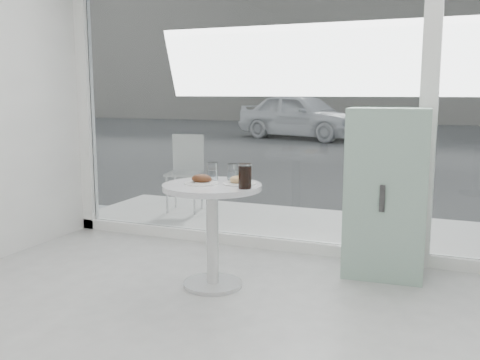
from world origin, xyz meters
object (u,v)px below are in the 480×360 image
at_px(plate_donut, 240,181).
at_px(water_tumbler_a, 213,172).
at_px(mint_cabinet, 386,193).
at_px(cola_glass, 245,177).
at_px(plate_fritter, 202,180).
at_px(water_tumbler_b, 232,173).
at_px(main_table, 212,214).
at_px(patio_chair, 186,167).
at_px(car_white, 302,116).

height_order(plate_donut, water_tumbler_a, water_tumbler_a).
height_order(mint_cabinet, plate_donut, mint_cabinet).
relative_size(water_tumbler_a, cola_glass, 0.77).
distance_m(mint_cabinet, plate_donut, 1.16).
relative_size(plate_fritter, plate_donut, 1.02).
bearing_deg(plate_donut, water_tumbler_b, 128.34).
bearing_deg(main_table, plate_donut, 22.84).
bearing_deg(water_tumbler_b, patio_chair, 126.60).
bearing_deg(plate_donut, plate_fritter, -159.14).
distance_m(patio_chair, plate_fritter, 2.45).
xyz_separation_m(main_table, plate_donut, (0.18, 0.08, 0.24)).
height_order(main_table, patio_chair, patio_chair).
height_order(patio_chair, water_tumbler_a, patio_chair).
xyz_separation_m(main_table, plate_fritter, (-0.07, -0.02, 0.25)).
xyz_separation_m(mint_cabinet, plate_fritter, (-1.21, -0.75, 0.14)).
bearing_deg(car_white, cola_glass, -146.61).
relative_size(main_table, cola_glass, 4.46).
relative_size(plate_donut, water_tumbler_b, 1.97).
height_order(mint_cabinet, water_tumbler_a, mint_cabinet).
relative_size(water_tumbler_a, water_tumbler_b, 1.08).
xyz_separation_m(plate_fritter, plate_donut, (0.25, 0.10, -0.01)).
xyz_separation_m(main_table, water_tumbler_b, (0.06, 0.23, 0.27)).
bearing_deg(cola_glass, plate_donut, 123.84).
distance_m(plate_fritter, water_tumbler_b, 0.29).
height_order(main_table, car_white, car_white).
relative_size(plate_fritter, cola_glass, 1.44).
xyz_separation_m(car_white, cola_glass, (3.16, -12.80, 0.14)).
xyz_separation_m(patio_chair, plate_donut, (1.49, -2.00, 0.24)).
relative_size(mint_cabinet, car_white, 0.31).
height_order(water_tumbler_a, cola_glass, cola_glass).
bearing_deg(patio_chair, mint_cabinet, -40.34).
xyz_separation_m(main_table, mint_cabinet, (1.14, 0.73, 0.10)).
height_order(patio_chair, car_white, car_white).
height_order(patio_chair, plate_donut, patio_chair).
bearing_deg(water_tumbler_b, main_table, -104.46).
relative_size(car_white, plate_donut, 17.23).
bearing_deg(water_tumbler_a, plate_fritter, -88.10).
bearing_deg(plate_fritter, main_table, 15.47).
height_order(water_tumbler_b, cola_glass, cola_glass).
distance_m(main_table, water_tumbler_b, 0.37).
bearing_deg(water_tumbler_a, cola_glass, -34.50).
relative_size(patio_chair, water_tumbler_a, 6.69).
bearing_deg(cola_glass, car_white, 103.87).
bearing_deg(water_tumbler_b, water_tumbler_a, -157.28).
distance_m(patio_chair, water_tumbler_b, 2.31).
bearing_deg(patio_chair, main_table, -69.24).
relative_size(patio_chair, water_tumbler_b, 7.21).
bearing_deg(plate_fritter, water_tumbler_a, 91.90).
relative_size(mint_cabinet, patio_chair, 1.48).
height_order(car_white, plate_fritter, car_white).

